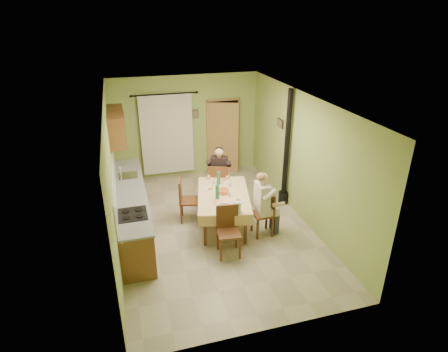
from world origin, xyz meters
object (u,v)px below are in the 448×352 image
object	(u,v)px
chair_far	(219,191)
man_far	(219,169)
dining_table	(223,209)
chair_right	(263,222)
man_right	(263,197)
stove_flue	(286,164)
chair_near	(229,241)
chair_left	(189,208)

from	to	relation	value
chair_far	man_far	bearing A→B (deg)	90.00
chair_far	dining_table	bearing A→B (deg)	-79.23
chair_right	man_right	xyz separation A→B (m)	(-0.01, -0.00, 0.59)
stove_flue	man_far	bearing A→B (deg)	161.99
chair_right	stove_flue	world-z (taller)	stove_flue
chair_near	chair_right	world-z (taller)	chair_near
stove_flue	chair_far	bearing A→B (deg)	162.57
chair_left	stove_flue	distance (m)	2.48
dining_table	chair_near	world-z (taller)	chair_near
chair_right	man_far	world-z (taller)	man_far
chair_far	chair_right	distance (m)	1.69
chair_left	man_right	size ratio (longest dim) A/B	0.72
chair_near	man_far	xyz separation A→B (m)	(0.39, 2.11, 0.59)
man_right	man_far	bearing A→B (deg)	16.25
chair_right	dining_table	bearing A→B (deg)	49.85
chair_near	chair_right	xyz separation A→B (m)	(0.89, 0.48, -0.00)
chair_near	stove_flue	bearing A→B (deg)	-132.70
man_right	chair_right	bearing A→B (deg)	-90.00
man_far	stove_flue	size ratio (longest dim) A/B	0.50
chair_near	stove_flue	distance (m)	2.59
dining_table	stove_flue	bearing A→B (deg)	31.49
stove_flue	man_right	bearing A→B (deg)	-131.13
chair_far	stove_flue	world-z (taller)	stove_flue
chair_right	chair_left	world-z (taller)	chair_left
chair_right	stove_flue	bearing A→B (deg)	-41.38
chair_right	chair_near	bearing A→B (deg)	117.64
dining_table	chair_left	world-z (taller)	chair_left
dining_table	chair_right	bearing A→B (deg)	-26.60
chair_near	man_far	distance (m)	2.22
chair_right	man_right	bearing A→B (deg)	90.00
stove_flue	dining_table	bearing A→B (deg)	-161.46
chair_right	chair_left	distance (m)	1.70
chair_far	chair_right	world-z (taller)	chair_far
chair_left	man_far	distance (m)	1.22
chair_near	man_right	bearing A→B (deg)	-144.92
chair_near	man_far	world-z (taller)	man_far
chair_far	man_right	bearing A→B (deg)	-51.76
chair_right	stove_flue	distance (m)	1.68
chair_near	stove_flue	world-z (taller)	stove_flue
chair_far	stove_flue	xyz separation A→B (m)	(1.50, -0.47, 0.73)
dining_table	man_far	distance (m)	1.18
chair_far	man_right	distance (m)	1.79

